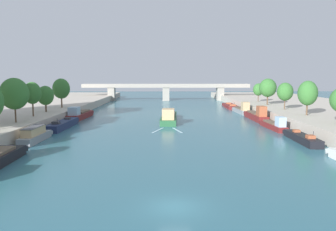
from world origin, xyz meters
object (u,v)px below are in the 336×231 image
object	(u,v)px
moored_boat_left_near	(35,135)
moored_boat_right_midway	(242,110)
moored_boat_left_upstream	(80,114)
tree_right_far	(308,93)
moored_boat_left_second	(63,124)
tree_left_nearest	(32,93)
tree_left_third	(14,94)
tree_right_midway	(258,90)
moored_boat_right_end	(256,115)
tree_right_third	(268,88)
moored_boat_right_second	(302,138)
barge_midriver	(169,117)
tree_left_end_of_row	(45,96)
moored_boat_right_lone	(230,106)
tree_left_distant	(61,89)
bridge_far	(166,90)
tree_right_nearest	(285,92)
moored_boat_right_near	(274,125)

from	to	relation	value
moored_boat_left_near	moored_boat_right_midway	xyz separation A→B (m)	(41.51, 39.22, -0.04)
moored_boat_left_upstream	tree_right_far	distance (m)	51.26
moored_boat_left_second	tree_left_nearest	distance (m)	8.68
tree_left_nearest	tree_left_third	bearing A→B (deg)	-86.96
tree_right_midway	moored_boat_right_midway	bearing A→B (deg)	-122.12
moored_boat_left_near	tree_right_far	xyz separation A→B (m)	(49.05, 15.49, 5.71)
moored_boat_left_upstream	moored_boat_right_end	bearing A→B (deg)	-4.11
tree_right_far	tree_right_third	size ratio (longest dim) A/B	0.96
moored_boat_right_second	tree_left_third	bearing A→B (deg)	172.48
barge_midriver	moored_boat_right_midway	size ratio (longest dim) A/B	1.56
moored_boat_right_second	tree_left_end_of_row	bearing A→B (deg)	154.22
barge_midriver	moored_boat_right_lone	xyz separation A→B (m)	(20.44, 32.68, -0.48)
moored_boat_left_near	moored_boat_right_lone	size ratio (longest dim) A/B	0.61
moored_boat_left_upstream	tree_right_third	world-z (taller)	tree_right_third
moored_boat_left_second	tree_right_midway	bearing A→B (deg)	38.00
tree_left_third	tree_right_third	world-z (taller)	tree_left_third
tree_right_midway	moored_boat_right_end	bearing A→B (deg)	-106.66
moored_boat_left_upstream	tree_right_midway	world-z (taller)	tree_right_midway
tree_left_nearest	tree_left_distant	distance (m)	18.38
tree_left_third	tree_right_midway	size ratio (longest dim) A/B	1.34
moored_boat_left_near	tree_left_end_of_row	world-z (taller)	tree_left_end_of_row
moored_boat_right_midway	tree_right_midway	world-z (taller)	tree_right_midway
moored_boat_left_upstream	bridge_far	distance (m)	62.72
moored_boat_left_near	tree_right_nearest	world-z (taller)	tree_right_nearest
barge_midriver	tree_left_nearest	distance (m)	28.97
moored_boat_left_second	bridge_far	world-z (taller)	bridge_far
moored_boat_left_near	moored_boat_left_upstream	size ratio (longest dim) A/B	0.68
barge_midriver	tree_left_end_of_row	distance (m)	27.83
barge_midriver	moored_boat_left_near	xyz separation A→B (m)	(-21.14, -23.07, 0.02)
barge_midriver	moored_boat_right_near	size ratio (longest dim) A/B	1.70
tree_right_midway	tree_left_nearest	bearing A→B (deg)	-145.82
moored_boat_left_near	tree_right_midway	size ratio (longest dim) A/B	1.76
tree_right_nearest	moored_boat_right_near	bearing A→B (deg)	-116.09
moored_boat_right_midway	moored_boat_right_lone	size ratio (longest dim) A/B	0.75
tree_left_distant	moored_boat_left_upstream	bearing A→B (deg)	-39.29
moored_boat_left_upstream	moored_boat_right_midway	xyz separation A→B (m)	(41.78, 11.00, -0.01)
moored_boat_right_near	tree_right_third	distance (m)	30.58
tree_left_distant	tree_right_third	xyz separation A→B (m)	(54.79, 7.69, -0.07)
tree_left_distant	moored_boat_right_lone	bearing A→B (deg)	25.75
moored_boat_right_second	moored_boat_right_midway	world-z (taller)	moored_boat_right_midway
barge_midriver	moored_boat_left_second	world-z (taller)	barge_midriver
moored_boat_left_second	barge_midriver	bearing A→B (deg)	24.46
barge_midriver	tree_right_midway	xyz separation A→B (m)	(28.49, 29.09, 5.01)
moored_boat_left_upstream	tree_right_midway	bearing A→B (deg)	25.63
moored_boat_right_midway	tree_left_distant	world-z (taller)	tree_left_distant
moored_boat_right_end	moored_boat_right_midway	bearing A→B (deg)	90.24
moored_boat_right_end	bridge_far	bearing A→B (deg)	108.49
moored_boat_right_end	barge_midriver	bearing A→B (deg)	-174.00
tree_left_nearest	tree_left_end_of_row	size ratio (longest dim) A/B	1.17
tree_right_nearest	tree_right_midway	bearing A→B (deg)	88.28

